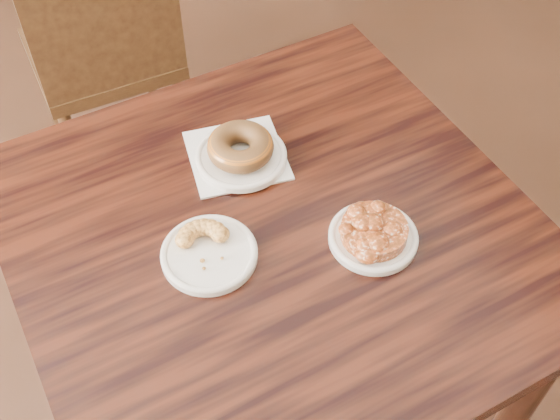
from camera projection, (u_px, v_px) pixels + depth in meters
name	position (u px, v px, depth m)	size (l,w,h in m)	color
floor	(284.00, 342.00, 1.91)	(5.00, 5.00, 0.00)	black
cafe_table	(275.00, 337.00, 1.50)	(0.87, 0.87, 0.75)	black
chair_far	(102.00, 53.00, 2.00)	(0.43, 0.43, 0.90)	black
napkin	(237.00, 155.00, 1.32)	(0.18, 0.18, 0.00)	silver
plate_donut	(241.00, 157.00, 1.31)	(0.17, 0.17, 0.01)	white
plate_cruller	(209.00, 254.00, 1.17)	(0.16, 0.16, 0.01)	white
plate_fritter	(373.00, 238.00, 1.19)	(0.15, 0.15, 0.01)	silver
glazed_donut	(240.00, 147.00, 1.29)	(0.12, 0.12, 0.04)	#964515
apple_fritter	(375.00, 229.00, 1.17)	(0.15, 0.15, 0.04)	#441C07
cruller_fragment	(208.00, 247.00, 1.16)	(0.11, 0.11, 0.03)	brown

